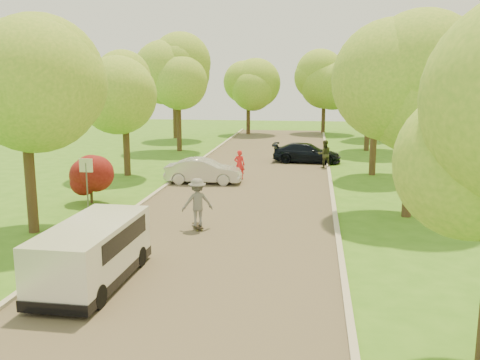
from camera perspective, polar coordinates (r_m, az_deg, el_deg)
The scene contains 23 objects.
ground at distance 17.08m, azimuth -3.17°, elevation -7.37°, with size 100.00×100.00×0.00m, color #3B741B.
road at distance 24.70m, azimuth 0.38°, elevation -1.56°, with size 8.00×60.00×0.01m, color #4C4438.
curb_left at distance 25.52m, azimuth -8.67°, elevation -1.15°, with size 0.18×60.00×0.12m, color #B2AD9E.
curb_right at distance 24.50m, azimuth 9.82°, elevation -1.69°, with size 0.18×60.00×0.12m, color #B2AD9E.
street_sign at distance 22.15m, azimuth -16.07°, elevation 0.66°, with size 0.55×0.06×2.17m.
red_shrub at distance 23.78m, azimuth -15.66°, elevation 0.23°, with size 1.70×1.70×1.95m.
tree_l_mida at distance 19.36m, azimuth -21.62°, elevation 9.64°, with size 4.71×4.60×7.39m.
tree_l_midb at distance 29.64m, azimuth -11.90°, elevation 9.24°, with size 4.30×4.20×6.62m.
tree_l_far at distance 39.08m, azimuth -6.34°, elevation 11.08°, with size 4.92×4.80×7.79m.
tree_r_mida at distance 21.25m, azimuth 18.74°, elevation 10.86°, with size 5.13×5.00×7.95m.
tree_r_midb at distance 30.10m, azimuth 14.69°, elevation 9.71°, with size 4.51×4.40×7.01m.
tree_r_far at distance 40.11m, azimuth 14.02°, elevation 11.34°, with size 5.33×5.20×8.34m.
tree_bg_a at distance 47.42m, azimuth -6.78°, elevation 10.86°, with size 5.12×5.00×7.72m.
tree_bg_b at distance 48.17m, azimuth 14.21°, elevation 10.87°, with size 5.12×5.00×7.95m.
tree_bg_c at distance 50.25m, azimuth 1.14°, elevation 10.60°, with size 4.92×4.80×7.33m.
tree_bg_d at distance 51.91m, azimuth 9.26°, elevation 10.80°, with size 5.12×5.00×7.72m.
minivan at distance 14.60m, azimuth -15.43°, elevation -7.43°, with size 1.81×4.42×1.63m.
silver_sedan at distance 27.27m, azimuth -3.93°, elevation 0.97°, with size 1.35×3.86×1.27m, color silver.
dark_sedan at distance 34.05m, azimuth 7.12°, elevation 2.89°, with size 1.73×4.26×1.24m, color black.
longboard at distance 19.29m, azimuth -4.53°, elevation -4.92°, with size 0.59×0.91×0.10m.
skateboarder at distance 19.07m, azimuth -4.57°, elevation -2.37°, with size 1.12×0.64×1.73m, color slate.
person_striped at distance 28.30m, azimuth -0.06°, elevation 1.65°, with size 0.57×0.37×1.55m, color red.
person_olive at distance 32.15m, azimuth 8.99°, elevation 2.74°, with size 0.81×0.63×1.66m, color #31341F.
Camera 1 is at (3.15, -15.90, 5.38)m, focal length 40.00 mm.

